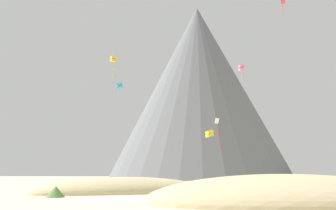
{
  "coord_description": "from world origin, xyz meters",
  "views": [
    {
      "loc": [
        8.47,
        -29.12,
        2.12
      ],
      "look_at": [
        -1.95,
        45.04,
        16.61
      ],
      "focal_mm": 37.76,
      "sensor_mm": 36.0,
      "label": 1
    }
  ],
  "objects_px": {
    "bush_far_right": "(272,191)",
    "bush_near_left": "(56,192)",
    "kite_gold_high": "(113,59)",
    "kite_cyan_mid": "(120,86)",
    "kite_white_low": "(218,128)",
    "bush_mid_center": "(272,188)",
    "kite_yellow_low": "(209,134)",
    "kite_pink_mid": "(242,68)",
    "kite_red_high": "(283,2)",
    "rock_massif": "(197,98)"
  },
  "relations": [
    {
      "from": "bush_far_right",
      "to": "bush_near_left",
      "type": "relative_size",
      "value": 1.27
    },
    {
      "from": "bush_far_right",
      "to": "kite_gold_high",
      "type": "height_order",
      "value": "kite_gold_high"
    },
    {
      "from": "bush_near_left",
      "to": "bush_far_right",
      "type": "bearing_deg",
      "value": 11.96
    },
    {
      "from": "kite_cyan_mid",
      "to": "kite_white_low",
      "type": "height_order",
      "value": "kite_cyan_mid"
    },
    {
      "from": "bush_far_right",
      "to": "bush_mid_center",
      "type": "xyz_separation_m",
      "value": [
        1.98,
        14.02,
        -0.3
      ]
    },
    {
      "from": "kite_gold_high",
      "to": "kite_yellow_low",
      "type": "height_order",
      "value": "kite_gold_high"
    },
    {
      "from": "bush_far_right",
      "to": "kite_yellow_low",
      "type": "xyz_separation_m",
      "value": [
        -6.36,
        31.87,
        8.95
      ]
    },
    {
      "from": "bush_mid_center",
      "to": "kite_gold_high",
      "type": "distance_m",
      "value": 44.53
    },
    {
      "from": "kite_pink_mid",
      "to": "kite_yellow_low",
      "type": "bearing_deg",
      "value": 122.8
    },
    {
      "from": "kite_white_low",
      "to": "kite_cyan_mid",
      "type": "bearing_deg",
      "value": 112.48
    },
    {
      "from": "bush_near_left",
      "to": "kite_yellow_low",
      "type": "xyz_separation_m",
      "value": [
        12.98,
        35.97,
        8.96
      ]
    },
    {
      "from": "bush_far_right",
      "to": "kite_red_high",
      "type": "bearing_deg",
      "value": 75.14
    },
    {
      "from": "kite_cyan_mid",
      "to": "kite_yellow_low",
      "type": "relative_size",
      "value": 2.63
    },
    {
      "from": "bush_far_right",
      "to": "bush_mid_center",
      "type": "height_order",
      "value": "bush_far_right"
    },
    {
      "from": "bush_far_right",
      "to": "kite_pink_mid",
      "type": "relative_size",
      "value": 0.66
    },
    {
      "from": "bush_mid_center",
      "to": "kite_pink_mid",
      "type": "height_order",
      "value": "kite_pink_mid"
    },
    {
      "from": "bush_mid_center",
      "to": "bush_far_right",
      "type": "bearing_deg",
      "value": -98.05
    },
    {
      "from": "bush_near_left",
      "to": "kite_cyan_mid",
      "type": "bearing_deg",
      "value": 100.48
    },
    {
      "from": "rock_massif",
      "to": "kite_red_high",
      "type": "xyz_separation_m",
      "value": [
        21.06,
        -63.64,
        5.43
      ]
    },
    {
      "from": "bush_far_right",
      "to": "kite_cyan_mid",
      "type": "distance_m",
      "value": 63.61
    },
    {
      "from": "kite_white_low",
      "to": "kite_yellow_low",
      "type": "height_order",
      "value": "kite_yellow_low"
    },
    {
      "from": "bush_near_left",
      "to": "kite_gold_high",
      "type": "xyz_separation_m",
      "value": [
        -7.42,
        39.93,
        25.81
      ]
    },
    {
      "from": "kite_red_high",
      "to": "kite_cyan_mid",
      "type": "distance_m",
      "value": 43.85
    },
    {
      "from": "kite_yellow_low",
      "to": "kite_gold_high",
      "type": "bearing_deg",
      "value": -131.14
    },
    {
      "from": "bush_far_right",
      "to": "kite_white_low",
      "type": "bearing_deg",
      "value": 108.87
    },
    {
      "from": "rock_massif",
      "to": "kite_red_high",
      "type": "relative_size",
      "value": 17.65
    },
    {
      "from": "kite_pink_mid",
      "to": "kite_red_high",
      "type": "relative_size",
      "value": 0.83
    },
    {
      "from": "bush_near_left",
      "to": "kite_cyan_mid",
      "type": "height_order",
      "value": "kite_cyan_mid"
    },
    {
      "from": "kite_pink_mid",
      "to": "kite_yellow_low",
      "type": "xyz_separation_m",
      "value": [
        -7.15,
        -9.67,
        -15.48
      ]
    },
    {
      "from": "rock_massif",
      "to": "kite_white_low",
      "type": "bearing_deg",
      "value": -84.96
    },
    {
      "from": "rock_massif",
      "to": "kite_red_high",
      "type": "distance_m",
      "value": 67.26
    },
    {
      "from": "kite_cyan_mid",
      "to": "bush_far_right",
      "type": "bearing_deg",
      "value": 29.25
    },
    {
      "from": "bush_near_left",
      "to": "kite_red_high",
      "type": "relative_size",
      "value": 0.43
    },
    {
      "from": "kite_red_high",
      "to": "kite_white_low",
      "type": "distance_m",
      "value": 36.5
    },
    {
      "from": "bush_near_left",
      "to": "rock_massif",
      "type": "distance_m",
      "value": 105.93
    },
    {
      "from": "rock_massif",
      "to": "kite_white_low",
      "type": "relative_size",
      "value": 15.05
    },
    {
      "from": "kite_pink_mid",
      "to": "kite_red_high",
      "type": "xyz_separation_m",
      "value": [
        8.12,
        -7.94,
        10.99
      ]
    },
    {
      "from": "kite_cyan_mid",
      "to": "kite_yellow_low",
      "type": "height_order",
      "value": "kite_cyan_mid"
    },
    {
      "from": "bush_mid_center",
      "to": "kite_red_high",
      "type": "distance_m",
      "value": 41.32
    },
    {
      "from": "bush_near_left",
      "to": "kite_red_high",
      "type": "distance_m",
      "value": 58.95
    },
    {
      "from": "kite_red_high",
      "to": "kite_gold_high",
      "type": "relative_size",
      "value": 0.8
    },
    {
      "from": "bush_near_left",
      "to": "kite_yellow_low",
      "type": "relative_size",
      "value": 1.02
    },
    {
      "from": "kite_pink_mid",
      "to": "kite_white_low",
      "type": "relative_size",
      "value": 0.71
    },
    {
      "from": "bush_near_left",
      "to": "kite_white_low",
      "type": "relative_size",
      "value": 0.37
    },
    {
      "from": "bush_near_left",
      "to": "kite_white_low",
      "type": "distance_m",
      "value": 24.55
    },
    {
      "from": "kite_cyan_mid",
      "to": "kite_pink_mid",
      "type": "bearing_deg",
      "value": 71.72
    },
    {
      "from": "bush_mid_center",
      "to": "kite_cyan_mid",
      "type": "height_order",
      "value": "kite_cyan_mid"
    },
    {
      "from": "bush_near_left",
      "to": "kite_white_low",
      "type": "xyz_separation_m",
      "value": [
        14.53,
        18.18,
        7.81
      ]
    },
    {
      "from": "kite_red_high",
      "to": "kite_white_low",
      "type": "xyz_separation_m",
      "value": [
        -13.73,
        -19.51,
        -27.62
      ]
    },
    {
      "from": "rock_massif",
      "to": "kite_gold_high",
      "type": "bearing_deg",
      "value": -103.39
    }
  ]
}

